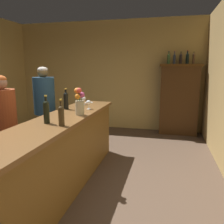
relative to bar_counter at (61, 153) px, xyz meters
name	(u,v)px	position (x,y,z in m)	size (l,w,h in m)	color
floor	(44,188)	(-0.25, -0.09, -0.50)	(8.85, 8.85, 0.00)	brown
wall_back	(107,76)	(-0.25, 3.38, 0.93)	(5.12, 0.12, 2.86)	tan
bar_counter	(61,153)	(0.00, 0.00, 0.00)	(0.64, 3.12, 0.99)	brown
display_cabinet	(179,98)	(1.65, 3.09, 0.40)	(0.98, 0.39, 1.73)	#3F2610
wine_bottle_syrah	(46,111)	(-0.02, -0.29, 0.64)	(0.07, 0.07, 0.34)	black
wine_bottle_rose	(66,100)	(-0.20, 0.63, 0.64)	(0.08, 0.08, 0.33)	black
wine_bottle_merlot	(61,115)	(0.20, -0.36, 0.62)	(0.07, 0.07, 0.31)	#40311B
wine_glass_front	(89,103)	(0.15, 0.72, 0.60)	(0.08, 0.08, 0.14)	white
wine_glass_mid	(83,99)	(-0.09, 1.12, 0.59)	(0.08, 0.08, 0.14)	white
flower_arrangement	(80,102)	(0.19, 0.24, 0.68)	(0.14, 0.14, 0.39)	tan
cheese_plate	(89,103)	(-0.06, 1.33, 0.50)	(0.16, 0.16, 0.01)	white
display_bottle_left	(169,58)	(1.36, 3.09, 1.36)	(0.07, 0.07, 0.30)	#2E4E29
display_bottle_midleft	(174,58)	(1.49, 3.09, 1.36)	(0.06, 0.06, 0.31)	#21293E
display_bottle_center	(181,58)	(1.64, 3.09, 1.36)	(0.07, 0.07, 0.29)	black
display_bottle_midright	(187,58)	(1.79, 3.09, 1.37)	(0.08, 0.08, 0.31)	black
display_bottle_right	(194,58)	(1.93, 3.09, 1.36)	(0.06, 0.06, 0.30)	#442D1C
patron_by_cabinet	(3,126)	(-0.82, -0.07, 0.34)	(0.37, 0.37, 1.55)	#283235
patron_near_entrance	(45,111)	(-0.67, 0.79, 0.41)	(0.36, 0.36, 1.66)	#ADAF8A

